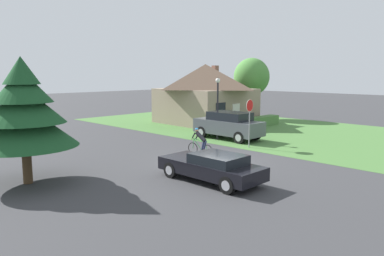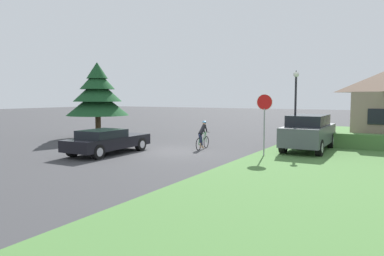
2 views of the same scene
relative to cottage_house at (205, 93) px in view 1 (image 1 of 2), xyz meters
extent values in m
plane|color=#38383A|center=(-11.48, -10.95, -2.79)|extent=(140.00, 140.00, 0.00)
cube|color=#477538|center=(0.62, -6.95, -2.79)|extent=(16.00, 36.00, 0.01)
cube|color=gray|center=(0.00, 0.00, -1.21)|extent=(7.14, 7.77, 3.16)
pyramid|color=brown|center=(0.00, 0.00, 1.48)|extent=(7.71, 8.39, 2.22)
cube|color=silver|center=(-0.19, -3.74, -1.79)|extent=(0.90, 0.10, 2.00)
cube|color=black|center=(-2.08, -3.65, -1.06)|extent=(1.10, 0.11, 0.90)
cube|color=brown|center=(2.07, 0.64, 2.10)|extent=(0.52, 0.52, 0.80)
cube|color=#4C7A3D|center=(-0.78, -4.99, -2.38)|extent=(9.33, 0.90, 0.83)
cube|color=black|center=(-13.79, -13.08, -2.22)|extent=(1.85, 4.73, 0.55)
cube|color=black|center=(-13.79, -13.51, -1.75)|extent=(1.62, 2.14, 0.39)
cylinder|color=black|center=(-14.60, -11.48, -2.45)|extent=(0.26, 0.69, 0.69)
cylinder|color=#ADADB2|center=(-14.60, -11.48, -2.45)|extent=(0.28, 0.40, 0.40)
cylinder|color=black|center=(-12.98, -11.47, -2.45)|extent=(0.26, 0.69, 0.69)
cylinder|color=#ADADB2|center=(-12.98, -11.47, -2.45)|extent=(0.28, 0.40, 0.40)
cylinder|color=black|center=(-14.59, -14.69, -2.45)|extent=(0.26, 0.69, 0.69)
cylinder|color=#ADADB2|center=(-14.59, -14.69, -2.45)|extent=(0.28, 0.40, 0.40)
cylinder|color=black|center=(-12.97, -14.68, -2.45)|extent=(0.26, 0.69, 0.69)
cylinder|color=#ADADB2|center=(-12.97, -14.68, -2.45)|extent=(0.28, 0.40, 0.40)
torus|color=black|center=(-10.37, -9.79, -2.47)|extent=(0.09, 0.68, 0.68)
torus|color=black|center=(-10.46, -8.73, -2.47)|extent=(0.09, 0.68, 0.68)
cylinder|color=#338C3F|center=(-10.39, -9.53, -2.29)|extent=(0.05, 0.19, 0.59)
cylinder|color=#338C3F|center=(-10.42, -9.13, -2.24)|extent=(0.09, 0.66, 0.71)
cylinder|color=#338C3F|center=(-10.42, -9.21, -1.95)|extent=(0.10, 0.79, 0.14)
cylinder|color=#338C3F|center=(-10.39, -9.62, -2.53)|extent=(0.06, 0.35, 0.15)
cylinder|color=#338C3F|center=(-10.38, -9.70, -2.24)|extent=(0.05, 0.22, 0.48)
cylinder|color=#338C3F|center=(-10.45, -8.77, -2.19)|extent=(0.05, 0.12, 0.57)
cylinder|color=black|center=(-10.45, -8.82, -1.90)|extent=(0.44, 0.06, 0.02)
ellipsoid|color=black|center=(-10.39, -9.60, -1.98)|extent=(0.10, 0.21, 0.05)
cylinder|color=#262D4C|center=(-10.39, -9.61, -2.17)|extent=(0.13, 0.26, 0.50)
cylinder|color=#262D4C|center=(-10.39, -9.45, -2.25)|extent=(0.13, 0.26, 0.65)
cylinder|color=tan|center=(-10.40, -9.53, -2.56)|extent=(0.08, 0.08, 0.30)
cylinder|color=tan|center=(-10.35, -9.37, -2.65)|extent=(0.17, 0.08, 0.21)
cylinder|color=black|center=(-10.41, -9.31, -1.73)|extent=(0.28, 0.73, 0.60)
cylinder|color=black|center=(-10.44, -9.05, -1.72)|extent=(0.09, 0.26, 0.36)
cylinder|color=black|center=(-10.44, -8.77, -1.72)|extent=(0.09, 0.26, 0.36)
sphere|color=tan|center=(-10.43, -9.01, -1.38)|extent=(0.19, 0.19, 0.19)
ellipsoid|color=#267FBF|center=(-10.43, -9.01, -1.33)|extent=(0.22, 0.18, 0.12)
cube|color=#4C5156|center=(-5.21, -7.01, -1.94)|extent=(2.00, 4.93, 0.97)
cube|color=black|center=(-5.21, -7.13, -1.17)|extent=(1.76, 2.87, 0.57)
cylinder|color=black|center=(-6.10, -5.34, -2.39)|extent=(0.29, 0.81, 0.81)
cylinder|color=#ADADB2|center=(-6.10, -5.34, -2.39)|extent=(0.30, 0.47, 0.47)
cylinder|color=black|center=(-4.33, -5.34, -2.39)|extent=(0.29, 0.81, 0.81)
cylinder|color=#ADADB2|center=(-4.33, -5.34, -2.39)|extent=(0.30, 0.47, 0.47)
cylinder|color=black|center=(-6.09, -8.69, -2.39)|extent=(0.29, 0.81, 0.81)
cylinder|color=#ADADB2|center=(-6.09, -8.69, -2.39)|extent=(0.30, 0.47, 0.47)
cylinder|color=black|center=(-4.33, -8.69, -2.39)|extent=(0.29, 0.81, 0.81)
cylinder|color=#ADADB2|center=(-4.33, -8.69, -2.39)|extent=(0.30, 0.47, 0.47)
cylinder|color=gray|center=(-6.70, -9.90, -1.64)|extent=(0.07, 0.07, 2.30)
cylinder|color=red|center=(-6.70, -9.90, -0.19)|extent=(0.72, 0.08, 0.73)
cylinder|color=silver|center=(-6.70, -9.90, -0.19)|extent=(0.77, 0.08, 0.77)
cylinder|color=black|center=(-6.01, -6.71, -0.82)|extent=(0.11, 0.11, 3.94)
sphere|color=white|center=(-6.01, -6.71, 1.29)|extent=(0.31, 0.31, 0.31)
cone|color=black|center=(-6.01, -6.71, 1.44)|extent=(0.19, 0.19, 0.13)
cylinder|color=#4C3823|center=(-19.39, -7.86, -2.01)|extent=(0.38, 0.38, 1.57)
cone|color=#194723|center=(-19.39, -7.86, -0.34)|extent=(4.28, 4.28, 1.76)
cone|color=#194723|center=(-19.39, -7.86, 0.52)|extent=(3.34, 3.34, 1.55)
cone|color=#194723|center=(-19.39, -7.86, 1.26)|extent=(2.40, 2.40, 1.33)
cone|color=#194723|center=(-19.39, -7.86, 1.89)|extent=(1.46, 1.46, 1.12)
cylinder|color=#4C3823|center=(5.70, -1.02, -1.45)|extent=(0.25, 0.25, 2.69)
ellipsoid|color=#4C893D|center=(5.70, -1.02, 1.41)|extent=(3.56, 3.56, 3.74)
camera|label=1|loc=(-25.31, -23.42, 1.77)|focal=35.00mm
camera|label=2|loc=(-0.91, -27.33, 0.08)|focal=35.00mm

